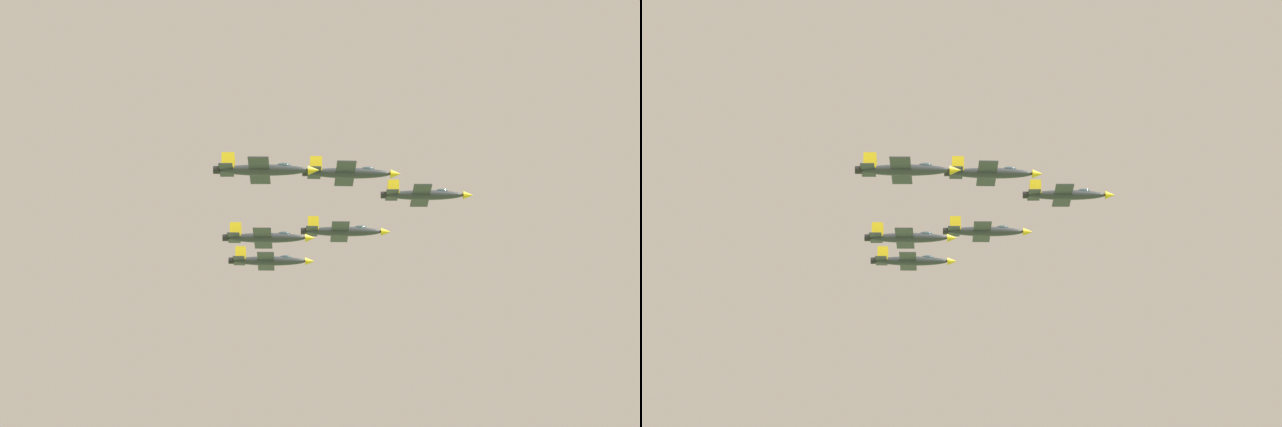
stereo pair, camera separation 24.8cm
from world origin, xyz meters
The scene contains 6 objects.
jet_lead centered at (-20.19, -24.73, 111.37)m, with size 13.85×9.28×3.13m.
jet_left_wingman centered at (-13.37, -39.81, 109.22)m, with size 14.23×9.49×3.19m.
jet_right_wingman centered at (-4.20, -20.43, 110.23)m, with size 14.15×9.41×3.16m.
jet_left_outer centered at (-6.56, -54.90, 107.77)m, with size 14.24×9.49×3.19m.
jet_right_outer centered at (11.79, -16.14, 105.72)m, with size 14.00×9.37×3.16m.
jet_slot_rear centered at (2.62, -35.52, 103.79)m, with size 13.64×9.13×3.07m.
Camera 2 is at (71.41, 121.19, 37.19)m, focal length 65.43 mm.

